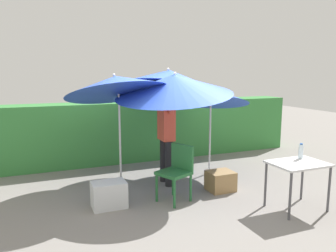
{
  "coord_description": "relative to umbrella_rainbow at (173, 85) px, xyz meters",
  "views": [
    {
      "loc": [
        -2.13,
        -4.92,
        2.03
      ],
      "look_at": [
        0.0,
        0.3,
        1.1
      ],
      "focal_mm": 35.1,
      "sensor_mm": 36.0,
      "label": 1
    }
  ],
  "objects": [
    {
      "name": "umbrella_orange",
      "position": [
        0.94,
        0.43,
        -0.24
      ],
      "size": [
        1.63,
        1.58,
        1.98
      ],
      "color": "silver",
      "rests_on": "ground_plane"
    },
    {
      "name": "umbrella_yellow",
      "position": [
        -0.91,
        0.37,
        0.0
      ],
      "size": [
        1.83,
        1.81,
        2.24
      ],
      "color": "silver",
      "rests_on": "ground_plane"
    },
    {
      "name": "hedge_row",
      "position": [
        -0.1,
        2.06,
        -1.13
      ],
      "size": [
        8.0,
        0.7,
        1.36
      ],
      "primitive_type": "cube",
      "color": "#38843D",
      "rests_on": "ground_plane"
    },
    {
      "name": "crate_cardboard",
      "position": [
        0.67,
        -0.52,
        -1.64
      ],
      "size": [
        0.44,
        0.38,
        0.34
      ],
      "primitive_type": "cube",
      "color": "#9E7A4C",
      "rests_on": "ground_plane"
    },
    {
      "name": "umbrella_rainbow",
      "position": [
        0.0,
        0.0,
        0.0
      ],
      "size": [
        2.1,
        2.07,
        2.21
      ],
      "color": "silver",
      "rests_on": "ground_plane"
    },
    {
      "name": "folding_table",
      "position": [
        1.3,
        -1.62,
        -1.18
      ],
      "size": [
        0.8,
        0.6,
        0.72
      ],
      "color": "#4C4C51",
      "rests_on": "ground_plane"
    },
    {
      "name": "person_vendor",
      "position": [
        -0.07,
        0.16,
        -0.87
      ],
      "size": [
        0.23,
        0.55,
        1.88
      ],
      "color": "black",
      "rests_on": "ground_plane"
    },
    {
      "name": "cooler_box",
      "position": [
        -1.27,
        -0.51,
        -1.61
      ],
      "size": [
        0.51,
        0.34,
        0.4
      ],
      "primitive_type": "cube",
      "color": "silver",
      "rests_on": "ground_plane"
    },
    {
      "name": "ground_plane",
      "position": [
        -0.1,
        -0.29,
        -1.81
      ],
      "size": [
        24.0,
        24.0,
        0.0
      ],
      "primitive_type": "plane",
      "color": "gray"
    },
    {
      "name": "bottle_water",
      "position": [
        1.5,
        -1.46,
        -0.98
      ],
      "size": [
        0.07,
        0.07,
        0.24
      ],
      "color": "silver",
      "rests_on": "folding_table"
    },
    {
      "name": "chair_plastic",
      "position": [
        -0.21,
        -0.63,
        -1.3
      ],
      "size": [
        0.58,
        0.58,
        0.89
      ],
      "color": "#236633",
      "rests_on": "ground_plane"
    },
    {
      "name": "umbrella_navy",
      "position": [
        0.27,
        0.84,
        0.12
      ],
      "size": [
        1.6,
        1.58,
        2.25
      ],
      "color": "silver",
      "rests_on": "ground_plane"
    }
  ]
}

